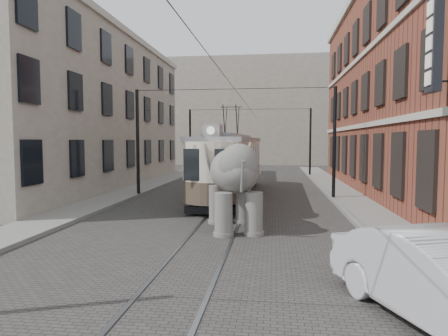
# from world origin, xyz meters

# --- Properties ---
(ground) EXTENTS (120.00, 120.00, 0.00)m
(ground) POSITION_xyz_m (0.00, 0.00, 0.00)
(ground) COLOR #3A3836
(tram_rails) EXTENTS (1.54, 80.00, 0.02)m
(tram_rails) POSITION_xyz_m (0.00, 0.00, 0.01)
(tram_rails) COLOR slate
(tram_rails) RESTS_ON ground
(sidewalk_right) EXTENTS (2.00, 60.00, 0.15)m
(sidewalk_right) POSITION_xyz_m (6.00, 0.00, 0.07)
(sidewalk_right) COLOR slate
(sidewalk_right) RESTS_ON ground
(sidewalk_left) EXTENTS (2.00, 60.00, 0.15)m
(sidewalk_left) POSITION_xyz_m (-6.50, 0.00, 0.07)
(sidewalk_left) COLOR slate
(sidewalk_left) RESTS_ON ground
(brick_building) EXTENTS (8.00, 26.00, 12.00)m
(brick_building) POSITION_xyz_m (11.00, 9.00, 6.00)
(brick_building) COLOR brown
(brick_building) RESTS_ON ground
(stucco_building) EXTENTS (7.00, 24.00, 10.00)m
(stucco_building) POSITION_xyz_m (-11.00, 10.00, 5.00)
(stucco_building) COLOR gray
(stucco_building) RESTS_ON ground
(distant_block) EXTENTS (28.00, 10.00, 14.00)m
(distant_block) POSITION_xyz_m (0.00, 40.00, 7.00)
(distant_block) COLOR gray
(distant_block) RESTS_ON ground
(catenary) EXTENTS (11.00, 30.20, 6.00)m
(catenary) POSITION_xyz_m (-0.20, 5.00, 3.00)
(catenary) COLOR black
(catenary) RESTS_ON ground
(tram) EXTENTS (3.01, 12.94, 5.11)m
(tram) POSITION_xyz_m (-0.40, 6.90, 2.55)
(tram) COLOR beige
(tram) RESTS_ON ground
(elephant) EXTENTS (4.12, 5.80, 3.21)m
(elephant) POSITION_xyz_m (0.63, -1.53, 1.60)
(elephant) COLOR slate
(elephant) RESTS_ON ground
(parked_car) EXTENTS (3.41, 5.07, 1.58)m
(parked_car) POSITION_xyz_m (4.96, -8.50, 0.79)
(parked_car) COLOR #BCBCC1
(parked_car) RESTS_ON ground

